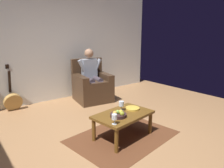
% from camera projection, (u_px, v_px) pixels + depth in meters
% --- Properties ---
extents(ground_plane, '(6.96, 6.96, 0.00)m').
position_uv_depth(ground_plane, '(123.00, 141.00, 3.25)').
color(ground_plane, '#9F724A').
extents(wall_back, '(6.20, 0.06, 2.77)m').
position_uv_depth(wall_back, '(49.00, 44.00, 4.98)').
color(wall_back, silver).
rests_on(wall_back, ground).
extents(rug, '(1.76, 1.38, 0.01)m').
position_uv_depth(rug, '(123.00, 136.00, 3.39)').
color(rug, '#5A321C').
rests_on(rug, ground).
extents(armchair, '(0.92, 0.93, 1.02)m').
position_uv_depth(armchair, '(92.00, 87.00, 5.17)').
color(armchair, '#3F2B1C').
rests_on(armchair, ground).
extents(person_seated, '(0.63, 0.64, 1.27)m').
position_uv_depth(person_seated, '(91.00, 73.00, 5.10)').
color(person_seated, '#9099A6').
rests_on(person_seated, ground).
extents(coffee_table, '(0.99, 0.70, 0.40)m').
position_uv_depth(coffee_table, '(123.00, 117.00, 3.31)').
color(coffee_table, brown).
rests_on(coffee_table, ground).
extents(guitar, '(0.38, 0.32, 1.00)m').
position_uv_depth(guitar, '(13.00, 100.00, 4.51)').
color(guitar, '#B48744').
rests_on(guitar, ground).
extents(wine_glass_near, '(0.08, 0.08, 0.16)m').
position_uv_depth(wine_glass_near, '(121.00, 104.00, 3.39)').
color(wine_glass_near, silver).
rests_on(wine_glass_near, coffee_table).
extents(wine_glass_far, '(0.08, 0.08, 0.15)m').
position_uv_depth(wine_glass_far, '(114.00, 118.00, 2.88)').
color(wine_glass_far, silver).
rests_on(wine_glass_far, coffee_table).
extents(fruit_bowl, '(0.25, 0.25, 0.11)m').
position_uv_depth(fruit_bowl, '(118.00, 114.00, 3.15)').
color(fruit_bowl, '#362223').
rests_on(fruit_bowl, coffee_table).
extents(decorative_dish, '(0.24, 0.24, 0.02)m').
position_uv_depth(decorative_dish, '(132.00, 108.00, 3.49)').
color(decorative_dish, gold).
rests_on(decorative_dish, coffee_table).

